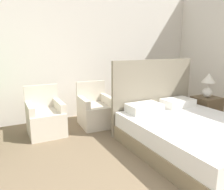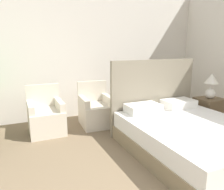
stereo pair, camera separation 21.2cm
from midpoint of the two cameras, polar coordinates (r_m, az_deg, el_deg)
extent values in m
cube|color=silver|center=(4.89, -7.29, 11.30)|extent=(10.00, 0.06, 2.90)
cube|color=#8C7A5B|center=(3.53, 22.01, -12.38)|extent=(1.68, 2.02, 0.23)
cube|color=white|center=(3.45, 22.33, -8.86)|extent=(1.64, 1.98, 0.24)
cube|color=gray|center=(4.10, 12.24, -0.24)|extent=(1.71, 0.06, 1.32)
cube|color=white|center=(3.72, 9.73, -3.44)|extent=(0.57, 0.36, 0.14)
cube|color=white|center=(4.18, 18.39, -2.14)|extent=(0.57, 0.36, 0.14)
cube|color=beige|center=(4.15, -15.34, -6.70)|extent=(0.61, 0.67, 0.43)
cube|color=beige|center=(4.33, -16.30, -0.09)|extent=(0.61, 0.06, 0.43)
cube|color=beige|center=(4.03, -19.13, -3.15)|extent=(0.10, 0.61, 0.16)
cube|color=beige|center=(4.10, -12.08, -2.47)|extent=(0.10, 0.61, 0.16)
cube|color=beige|center=(4.38, -2.64, -5.20)|extent=(0.65, 0.71, 0.43)
cube|color=beige|center=(4.56, -3.89, 1.02)|extent=(0.61, 0.10, 0.43)
cube|color=beige|center=(4.23, -5.94, -1.80)|extent=(0.14, 0.61, 0.16)
cube|color=beige|center=(4.38, 0.47, -1.23)|extent=(0.14, 0.61, 0.16)
cube|color=brown|center=(4.80, 25.10, -4.01)|extent=(0.48, 0.44, 0.56)
sphere|color=white|center=(4.70, 25.45, 0.33)|extent=(0.19, 0.19, 0.19)
cylinder|color=white|center=(4.68, 25.62, 2.11)|extent=(0.02, 0.02, 0.11)
cone|color=silver|center=(4.66, 25.79, 3.88)|extent=(0.27, 0.27, 0.19)
camera|label=1|loc=(0.11, -88.50, 0.33)|focal=35.00mm
camera|label=2|loc=(0.11, 91.50, -0.33)|focal=35.00mm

